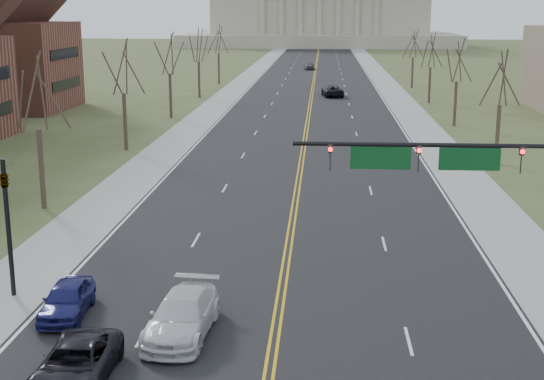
# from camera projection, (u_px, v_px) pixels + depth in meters

# --- Properties ---
(road) EXTENTS (20.00, 380.00, 0.01)m
(road) POSITION_uv_depth(u_px,v_px,m) (313.00, 83.00, 125.49)
(road) COLOR black
(road) RESTS_ON ground
(sidewalk_left) EXTENTS (4.00, 380.00, 0.03)m
(sidewalk_left) POSITION_uv_depth(u_px,v_px,m) (241.00, 83.00, 126.28)
(sidewalk_left) COLOR gray
(sidewalk_left) RESTS_ON ground
(sidewalk_right) EXTENTS (4.00, 380.00, 0.03)m
(sidewalk_right) POSITION_uv_depth(u_px,v_px,m) (386.00, 84.00, 124.70)
(sidewalk_right) COLOR gray
(sidewalk_right) RESTS_ON ground
(center_line) EXTENTS (0.42, 380.00, 0.01)m
(center_line) POSITION_uv_depth(u_px,v_px,m) (313.00, 83.00, 125.49)
(center_line) COLOR gold
(center_line) RESTS_ON road
(edge_line_left) EXTENTS (0.15, 380.00, 0.01)m
(edge_line_left) POSITION_uv_depth(u_px,v_px,m) (255.00, 83.00, 126.13)
(edge_line_left) COLOR silver
(edge_line_left) RESTS_ON road
(edge_line_right) EXTENTS (0.15, 380.00, 0.01)m
(edge_line_right) POSITION_uv_depth(u_px,v_px,m) (373.00, 84.00, 124.84)
(edge_line_right) COLOR silver
(edge_line_right) RESTS_ON road
(capitol) EXTENTS (90.00, 60.00, 50.00)m
(capitol) POSITION_uv_depth(u_px,v_px,m) (320.00, 2.00, 257.92)
(capitol) COLOR #B9B19A
(capitol) RESTS_ON ground
(signal_mast) EXTENTS (12.12, 0.44, 7.20)m
(signal_mast) POSITION_uv_depth(u_px,v_px,m) (467.00, 171.00, 30.03)
(signal_mast) COLOR black
(signal_mast) RESTS_ON ground
(signal_left) EXTENTS (0.32, 0.36, 6.00)m
(signal_left) POSITION_uv_depth(u_px,v_px,m) (7.00, 212.00, 31.76)
(signal_left) COLOR black
(signal_left) RESTS_ON ground
(tree_l_0) EXTENTS (3.96, 3.96, 9.00)m
(tree_l_0) POSITION_uv_depth(u_px,v_px,m) (36.00, 96.00, 45.34)
(tree_l_0) COLOR #35291F
(tree_l_0) RESTS_ON ground
(tree_r_1) EXTENTS (3.74, 3.74, 8.50)m
(tree_r_1) POSITION_uv_depth(u_px,v_px,m) (501.00, 81.00, 58.91)
(tree_r_1) COLOR #35291F
(tree_r_1) RESTS_ON ground
(tree_l_1) EXTENTS (3.96, 3.96, 9.00)m
(tree_l_1) POSITION_uv_depth(u_px,v_px,m) (123.00, 70.00, 64.74)
(tree_l_1) COLOR #35291F
(tree_l_1) RESTS_ON ground
(tree_r_2) EXTENTS (3.74, 3.74, 8.50)m
(tree_r_2) POSITION_uv_depth(u_px,v_px,m) (457.00, 63.00, 78.31)
(tree_r_2) COLOR #35291F
(tree_r_2) RESTS_ON ground
(tree_l_2) EXTENTS (3.96, 3.96, 9.00)m
(tree_l_2) POSITION_uv_depth(u_px,v_px,m) (169.00, 56.00, 84.14)
(tree_l_2) COLOR #35291F
(tree_l_2) RESTS_ON ground
(tree_r_3) EXTENTS (3.74, 3.74, 8.50)m
(tree_r_3) POSITION_uv_depth(u_px,v_px,m) (431.00, 52.00, 97.72)
(tree_r_3) COLOR #35291F
(tree_r_3) RESTS_ON ground
(tree_l_3) EXTENTS (3.96, 3.96, 9.00)m
(tree_l_3) POSITION_uv_depth(u_px,v_px,m) (198.00, 47.00, 103.55)
(tree_l_3) COLOR #35291F
(tree_l_3) RESTS_ON ground
(tree_r_4) EXTENTS (3.74, 3.74, 8.50)m
(tree_r_4) POSITION_uv_depth(u_px,v_px,m) (413.00, 45.00, 117.12)
(tree_r_4) COLOR #35291F
(tree_r_4) RESTS_ON ground
(tree_l_4) EXTENTS (3.96, 3.96, 9.00)m
(tree_l_4) POSITION_uv_depth(u_px,v_px,m) (218.00, 41.00, 122.95)
(tree_l_4) COLOR #35291F
(tree_l_4) RESTS_ON ground
(car_sb_outer_lead) EXTENTS (2.34, 4.91, 1.35)m
(car_sb_outer_lead) POSITION_uv_depth(u_px,v_px,m) (76.00, 364.00, 24.85)
(car_sb_outer_lead) COLOR black
(car_sb_outer_lead) RESTS_ON road
(car_sb_inner_second) EXTENTS (2.52, 5.48, 1.55)m
(car_sb_inner_second) POSITION_uv_depth(u_px,v_px,m) (182.00, 316.00, 28.49)
(car_sb_inner_second) COLOR silver
(car_sb_inner_second) RESTS_ON road
(car_sb_outer_second) EXTENTS (1.90, 4.18, 1.39)m
(car_sb_outer_second) POSITION_uv_depth(u_px,v_px,m) (67.00, 299.00, 30.32)
(car_sb_outer_second) COLOR navy
(car_sb_outer_second) RESTS_ON road
(car_far_nb) EXTENTS (3.33, 5.96, 1.58)m
(car_far_nb) POSITION_uv_depth(u_px,v_px,m) (332.00, 91.00, 106.58)
(car_far_nb) COLOR black
(car_far_nb) RESTS_ON road
(car_far_sb) EXTENTS (2.51, 5.01, 1.64)m
(car_far_sb) POSITION_uv_depth(u_px,v_px,m) (309.00, 65.00, 153.99)
(car_far_sb) COLOR #56595E
(car_far_sb) RESTS_ON road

